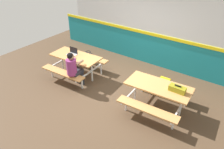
# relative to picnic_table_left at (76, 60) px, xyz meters

# --- Properties ---
(ground_plane) EXTENTS (10.00, 10.00, 0.02)m
(ground_plane) POSITION_rel_picnic_table_left_xyz_m (1.45, -0.15, -0.58)
(ground_plane) COLOR #4C3826
(accent_backdrop) EXTENTS (8.00, 0.14, 2.60)m
(accent_backdrop) POSITION_rel_picnic_table_left_xyz_m (1.45, 2.26, 0.67)
(accent_backdrop) COLOR teal
(accent_backdrop) RESTS_ON ground
(picnic_table_left) EXTENTS (1.68, 1.64, 0.74)m
(picnic_table_left) POSITION_rel_picnic_table_left_xyz_m (0.00, 0.00, 0.00)
(picnic_table_left) COLOR tan
(picnic_table_left) RESTS_ON ground
(picnic_table_right) EXTENTS (1.68, 1.64, 0.74)m
(picnic_table_right) POSITION_rel_picnic_table_left_xyz_m (2.91, 0.01, 0.00)
(picnic_table_right) COLOR tan
(picnic_table_right) RESTS_ON ground
(student_nearer) EXTENTS (0.38, 0.53, 1.21)m
(student_nearer) POSITION_rel_picnic_table_left_xyz_m (0.44, -0.53, 0.14)
(student_nearer) COLOR #2D2D38
(student_nearer) RESTS_ON ground
(laptop_silver) EXTENTS (0.33, 0.24, 0.22)m
(laptop_silver) POSITION_rel_picnic_table_left_xyz_m (-0.15, 0.03, 0.21)
(laptop_silver) COLOR silver
(laptop_silver) RESTS_ON picnic_table_left
(toolbox_grey) EXTENTS (0.40, 0.18, 0.18)m
(toolbox_grey) POSITION_rel_picnic_table_left_xyz_m (3.38, 0.03, 0.24)
(toolbox_grey) COLOR olive
(toolbox_grey) RESTS_ON picnic_table_right
(backpack_dark) EXTENTS (0.30, 0.22, 0.44)m
(backpack_dark) POSITION_rel_picnic_table_left_xyz_m (2.75, 0.87, -0.36)
(backpack_dark) COLOR yellow
(backpack_dark) RESTS_ON ground
(tote_bag_bright) EXTENTS (0.34, 0.21, 0.43)m
(tote_bag_bright) POSITION_rel_picnic_table_left_xyz_m (-0.33, 0.96, -0.38)
(tote_bag_bright) COLOR black
(tote_bag_bright) RESTS_ON ground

